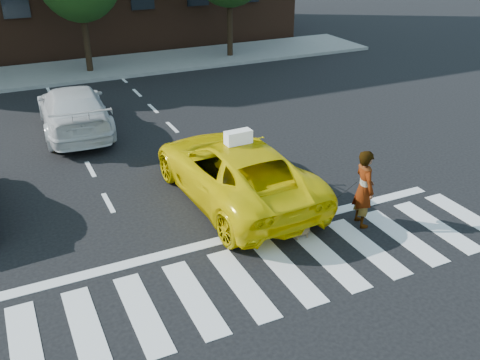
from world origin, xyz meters
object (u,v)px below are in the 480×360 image
object	(u,v)px
white_suv	(74,109)
taxi	(235,170)
dog	(300,231)
woman	(364,188)

from	to	relation	value
white_suv	taxi	bearing A→B (deg)	116.44
white_suv	dog	size ratio (longest dim) A/B	8.88
taxi	white_suv	size ratio (longest dim) A/B	1.08
taxi	woman	world-z (taller)	woman
woman	white_suv	bearing A→B (deg)	39.23
woman	dog	distance (m)	1.77
white_suv	woman	distance (m)	10.25
white_suv	dog	world-z (taller)	white_suv
taxi	dog	xyz separation A→B (m)	(0.47, -2.38, -0.58)
woman	dog	bearing A→B (deg)	98.35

